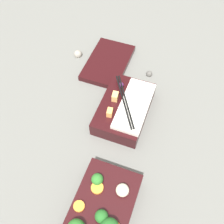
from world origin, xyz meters
name	(u,v)px	position (x,y,z in m)	size (l,w,h in m)	color
ground_plane	(117,158)	(0.00, 0.00, 0.00)	(3.00, 3.00, 0.00)	slate
bento_tray_vegetable	(102,210)	(-0.15, -0.01, 0.03)	(0.21, 0.14, 0.08)	black
bento_tray_rice	(125,108)	(0.15, 0.03, 0.03)	(0.21, 0.14, 0.07)	black
bento_lid	(108,63)	(0.32, 0.15, 0.01)	(0.20, 0.13, 0.02)	black
pebble_0	(78,54)	(0.32, 0.26, 0.01)	(0.03, 0.03, 0.03)	gray
pebble_1	(149,74)	(0.32, 0.00, 0.01)	(0.02, 0.02, 0.02)	#595651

